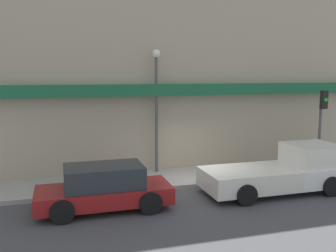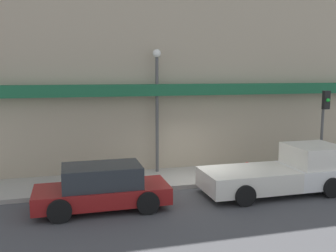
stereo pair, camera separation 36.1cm
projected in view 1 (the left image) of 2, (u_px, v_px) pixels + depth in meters
ground_plane at (200, 188)px, 14.82m from camera, size 80.00×80.00×0.00m
sidewalk at (188, 177)px, 16.12m from camera, size 36.00×2.77×0.17m
building at (169, 47)px, 18.05m from camera, size 19.80×3.80×11.52m
pickup_truck at (284, 171)px, 14.32m from camera, size 5.61×2.29×1.76m
parked_car at (104, 188)px, 12.38m from camera, size 4.41×1.97×1.49m
fire_hydrant at (246, 169)px, 15.94m from camera, size 0.18×0.18×0.61m
street_lamp at (156, 96)px, 16.19m from camera, size 0.36×0.36×5.36m
traffic_light at (322, 116)px, 16.51m from camera, size 0.28×0.42×3.59m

